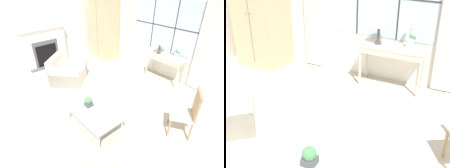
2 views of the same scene
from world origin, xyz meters
TOP-DOWN VIEW (x-y plane):
  - wall_back_windowed at (0.00, 3.02)m, footprint 7.20×0.14m
  - armoire at (-2.22, 2.62)m, footprint 0.98×0.72m
  - console_table at (0.39, 2.73)m, footprint 1.11×0.42m
  - table_lamp at (0.13, 2.74)m, footprint 0.31×0.31m
  - potted_orchid at (0.65, 2.79)m, footprint 0.16×0.13m
  - potted_plant_small at (0.34, 0.05)m, footprint 0.16×0.16m

SIDE VIEW (x-z plane):
  - potted_plant_small at x=0.34m, z-range 0.37..0.59m
  - console_table at x=0.39m, z-range 0.28..1.04m
  - potted_orchid at x=0.65m, z-range 0.67..1.20m
  - table_lamp at x=0.13m, z-range 0.89..1.39m
  - armoire at x=-2.22m, z-range 0.01..2.29m
  - wall_back_windowed at x=0.00m, z-range -0.01..2.79m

